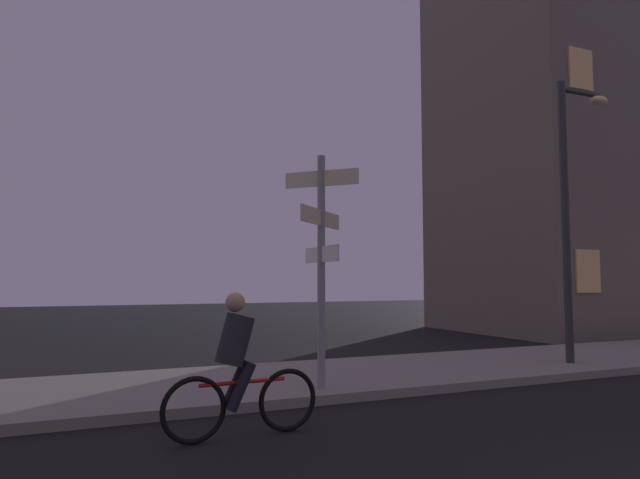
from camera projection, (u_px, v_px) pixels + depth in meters
sidewalk_kerb at (356, 375)px, 9.71m from camera, size 40.00×3.25×0.14m
signpost at (321, 251)px, 8.34m from camera, size 1.10×1.21×3.51m
street_lamp at (571, 195)px, 11.06m from camera, size 1.34×0.28×5.62m
cyclist at (239, 370)px, 6.14m from camera, size 1.82×0.35×1.61m
building_right_block at (570, 50)px, 20.22m from camera, size 8.74×6.47×20.40m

